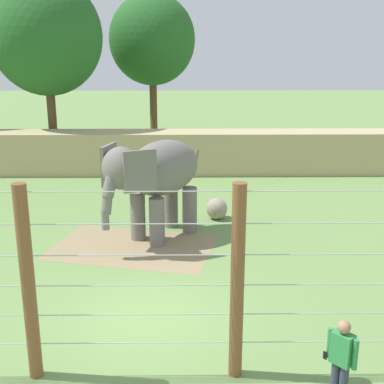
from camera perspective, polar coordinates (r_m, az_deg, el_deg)
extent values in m
plane|color=#6B8E4C|center=(12.31, -5.04, -13.27)|extent=(120.00, 120.00, 0.00)
cube|color=#937F5B|center=(16.08, -6.53, -6.02)|extent=(5.43, 4.18, 0.01)
cube|color=tan|center=(24.95, -2.81, 4.41)|extent=(36.00, 1.80, 2.00)
cylinder|color=slate|center=(15.89, -3.89, -3.30)|extent=(0.48, 0.48, 1.52)
cylinder|color=slate|center=(16.46, -6.00, -2.67)|extent=(0.48, 0.48, 1.52)
cylinder|color=slate|center=(16.99, -0.26, -1.98)|extent=(0.48, 0.48, 1.52)
cylinder|color=slate|center=(17.51, -2.35, -1.44)|extent=(0.48, 0.48, 1.52)
ellipsoid|color=slate|center=(16.29, -3.16, 2.69)|extent=(3.00, 3.13, 1.74)
ellipsoid|color=slate|center=(15.02, -7.81, 2.61)|extent=(1.61, 1.60, 1.26)
cube|color=slate|center=(14.62, -5.77, 2.32)|extent=(0.94, 0.50, 1.20)
cube|color=slate|center=(15.56, -9.13, 3.03)|extent=(0.37, 0.97, 1.20)
cylinder|color=slate|center=(14.83, -9.07, 0.60)|extent=(0.61, 0.63, 0.68)
cylinder|color=slate|center=(14.88, -9.37, -1.28)|extent=(0.47, 0.48, 0.64)
cylinder|color=slate|center=(14.96, -9.55, -3.00)|extent=(0.31, 0.31, 0.60)
cylinder|color=slate|center=(17.47, 0.39, 3.26)|extent=(0.30, 0.32, 0.87)
sphere|color=gray|center=(18.38, 2.75, -1.84)|extent=(0.76, 0.76, 0.76)
cylinder|color=brown|center=(9.81, -17.63, -9.71)|extent=(0.25, 0.25, 3.75)
cylinder|color=brown|center=(9.44, 5.02, -10.02)|extent=(0.25, 0.25, 3.75)
cylinder|color=#B7B7BC|center=(10.02, -6.11, -16.23)|extent=(12.76, 0.02, 0.02)
cylinder|color=#B7B7BC|center=(9.72, -6.21, -13.31)|extent=(12.76, 0.02, 0.02)
cylinder|color=#B7B7BC|center=(9.45, -6.32, -10.22)|extent=(12.76, 0.02, 0.02)
cylinder|color=#B7B7BC|center=(9.21, -6.43, -6.96)|extent=(12.76, 0.02, 0.02)
cylinder|color=#B7B7BC|center=(9.00, -6.54, -3.53)|extent=(12.76, 0.02, 0.02)
cylinder|color=#B7B7BC|center=(8.82, -6.66, 0.05)|extent=(12.76, 0.02, 0.02)
cylinder|color=#33384C|center=(9.69, 15.47, -19.71)|extent=(0.15, 0.15, 0.88)
cube|color=#338C4C|center=(9.26, 16.25, -16.25)|extent=(0.40, 0.41, 0.56)
sphere|color=#A87A5B|center=(9.06, 16.45, -14.11)|extent=(0.22, 0.22, 0.22)
cylinder|color=#338C4C|center=(9.16, 17.58, -16.75)|extent=(0.13, 0.13, 0.54)
cylinder|color=#338C4C|center=(9.36, 14.95, -15.76)|extent=(0.13, 0.13, 0.54)
cube|color=black|center=(9.43, 14.47, -17.06)|extent=(0.06, 0.06, 0.14)
cylinder|color=brown|center=(27.68, -15.12, 7.18)|extent=(0.44, 0.44, 4.05)
ellipsoid|color=#235B23|center=(27.39, -15.80, 16.21)|extent=(5.49, 5.49, 5.77)
cylinder|color=brown|center=(31.79, -4.26, 8.84)|extent=(0.44, 0.44, 4.14)
ellipsoid|color=#235B23|center=(31.54, -4.42, 16.44)|extent=(5.03, 5.03, 5.28)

